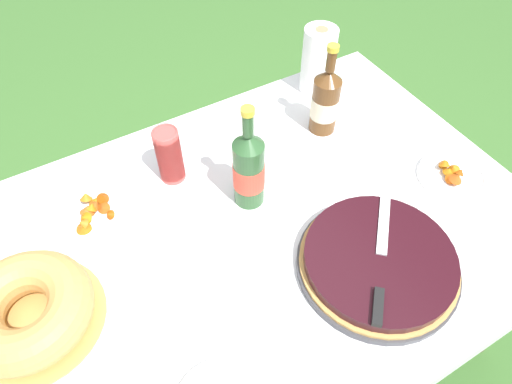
# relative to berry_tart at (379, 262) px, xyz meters

# --- Properties ---
(ground_plane) EXTENTS (16.00, 16.00, 0.00)m
(ground_plane) POSITION_rel_berry_tart_xyz_m (-0.24, 0.25, -0.70)
(ground_plane) COLOR #3D6B2D
(garden_table) EXTENTS (1.57, 1.04, 0.67)m
(garden_table) POSITION_rel_berry_tart_xyz_m (-0.24, 0.25, -0.09)
(garden_table) COLOR brown
(garden_table) RESTS_ON ground_plane
(tablecloth) EXTENTS (1.58, 1.05, 0.10)m
(tablecloth) POSITION_rel_berry_tart_xyz_m (-0.24, 0.25, -0.04)
(tablecloth) COLOR white
(tablecloth) RESTS_ON garden_table
(berry_tart) EXTENTS (0.40, 0.40, 0.06)m
(berry_tart) POSITION_rel_berry_tart_xyz_m (0.00, 0.00, 0.00)
(berry_tart) COLOR #38383D
(berry_tart) RESTS_ON tablecloth
(serving_knife) EXTENTS (0.28, 0.29, 0.01)m
(serving_knife) POSITION_rel_berry_tart_xyz_m (-0.02, -0.02, 0.04)
(serving_knife) COLOR silver
(serving_knife) RESTS_ON berry_tart
(bundt_cake) EXTENTS (0.32, 0.32, 0.11)m
(bundt_cake) POSITION_rel_berry_tart_xyz_m (-0.77, 0.29, 0.02)
(bundt_cake) COLOR tan
(bundt_cake) RESTS_ON tablecloth
(cup_stack) EXTENTS (0.07, 0.07, 0.18)m
(cup_stack) POSITION_rel_berry_tart_xyz_m (-0.32, 0.54, 0.06)
(cup_stack) COLOR #E04C47
(cup_stack) RESTS_ON tablecloth
(cider_bottle_green) EXTENTS (0.09, 0.09, 0.32)m
(cider_bottle_green) POSITION_rel_berry_tart_xyz_m (-0.16, 0.35, 0.09)
(cider_bottle_green) COLOR #2D562D
(cider_bottle_green) RESTS_ON tablecloth
(cider_bottle_amber) EXTENTS (0.09, 0.09, 0.30)m
(cider_bottle_amber) POSITION_rel_berry_tart_xyz_m (0.18, 0.49, 0.08)
(cider_bottle_amber) COLOR brown
(cider_bottle_amber) RESTS_ON tablecloth
(snack_plate_near) EXTENTS (0.20, 0.20, 0.05)m
(snack_plate_near) POSITION_rel_berry_tart_xyz_m (0.38, 0.13, -0.02)
(snack_plate_near) COLOR white
(snack_plate_near) RESTS_ON tablecloth
(snack_plate_right) EXTENTS (0.24, 0.24, 0.05)m
(snack_plate_right) POSITION_rel_berry_tart_xyz_m (-0.56, 0.52, -0.02)
(snack_plate_right) COLOR white
(snack_plate_right) RESTS_ON tablecloth
(paper_towel_roll) EXTENTS (0.11, 0.11, 0.23)m
(paper_towel_roll) POSITION_rel_berry_tart_xyz_m (0.28, 0.67, 0.09)
(paper_towel_roll) COLOR white
(paper_towel_roll) RESTS_ON tablecloth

